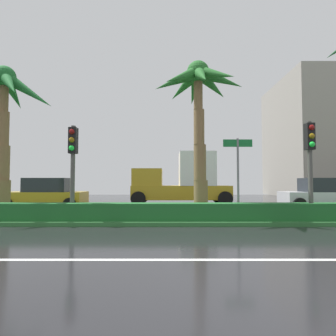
{
  "coord_description": "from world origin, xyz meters",
  "views": [
    {
      "loc": [
        -0.84,
        -3.57,
        1.51
      ],
      "look_at": [
        -0.8,
        10.83,
        2.21
      ],
      "focal_mm": 30.41,
      "sensor_mm": 36.0,
      "label": 1
    }
  ],
  "objects_px": {
    "street_name_sign": "(237,167)",
    "box_truck_lead": "(181,181)",
    "traffic_signal_median_right": "(309,152)",
    "car_in_traffic_leading": "(46,194)",
    "traffic_signal_median_left": "(72,154)",
    "palm_tree_centre_left": "(198,94)",
    "palm_tree_mid_left": "(3,98)",
    "car_in_traffic_second": "(322,194)"
  },
  "relations": [
    {
      "from": "palm_tree_centre_left",
      "to": "car_in_traffic_second",
      "type": "xyz_separation_m",
      "value": [
        7.32,
        4.46,
        -4.21
      ]
    },
    {
      "from": "palm_tree_centre_left",
      "to": "car_in_traffic_second",
      "type": "bearing_deg",
      "value": 31.37
    },
    {
      "from": "traffic_signal_median_left",
      "to": "car_in_traffic_second",
      "type": "height_order",
      "value": "traffic_signal_median_left"
    },
    {
      "from": "street_name_sign",
      "to": "box_truck_lead",
      "type": "bearing_deg",
      "value": 101.77
    },
    {
      "from": "street_name_sign",
      "to": "box_truck_lead",
      "type": "distance_m",
      "value": 8.37
    },
    {
      "from": "car_in_traffic_leading",
      "to": "palm_tree_centre_left",
      "type": "bearing_deg",
      "value": 150.48
    },
    {
      "from": "traffic_signal_median_left",
      "to": "car_in_traffic_second",
      "type": "relative_size",
      "value": 0.8
    },
    {
      "from": "box_truck_lead",
      "to": "car_in_traffic_second",
      "type": "height_order",
      "value": "box_truck_lead"
    },
    {
      "from": "traffic_signal_median_left",
      "to": "traffic_signal_median_right",
      "type": "xyz_separation_m",
      "value": [
        8.59,
        -0.26,
        0.07
      ]
    },
    {
      "from": "traffic_signal_median_left",
      "to": "street_name_sign",
      "type": "distance_m",
      "value": 6.15
    },
    {
      "from": "car_in_traffic_leading",
      "to": "box_truck_lead",
      "type": "xyz_separation_m",
      "value": [
        7.66,
        3.09,
        0.72
      ]
    },
    {
      "from": "palm_tree_mid_left",
      "to": "street_name_sign",
      "type": "height_order",
      "value": "palm_tree_mid_left"
    },
    {
      "from": "car_in_traffic_leading",
      "to": "box_truck_lead",
      "type": "bearing_deg",
      "value": -158.03
    },
    {
      "from": "box_truck_lead",
      "to": "street_name_sign",
      "type": "bearing_deg",
      "value": 101.77
    },
    {
      "from": "palm_tree_mid_left",
      "to": "box_truck_lead",
      "type": "xyz_separation_m",
      "value": [
        7.84,
        7.06,
        -3.49
      ]
    },
    {
      "from": "palm_tree_mid_left",
      "to": "street_name_sign",
      "type": "xyz_separation_m",
      "value": [
        9.54,
        -1.12,
        -2.96
      ]
    },
    {
      "from": "palm_tree_mid_left",
      "to": "box_truck_lead",
      "type": "height_order",
      "value": "palm_tree_mid_left"
    },
    {
      "from": "palm_tree_mid_left",
      "to": "traffic_signal_median_left",
      "type": "relative_size",
      "value": 1.83
    },
    {
      "from": "traffic_signal_median_right",
      "to": "car_in_traffic_leading",
      "type": "height_order",
      "value": "traffic_signal_median_right"
    },
    {
      "from": "traffic_signal_median_right",
      "to": "traffic_signal_median_left",
      "type": "bearing_deg",
      "value": 178.27
    },
    {
      "from": "palm_tree_centre_left",
      "to": "street_name_sign",
      "type": "relative_size",
      "value": 2.08
    },
    {
      "from": "car_in_traffic_second",
      "to": "car_in_traffic_leading",
      "type": "bearing_deg",
      "value": -0.15
    },
    {
      "from": "traffic_signal_median_right",
      "to": "palm_tree_mid_left",
      "type": "bearing_deg",
      "value": 172.09
    },
    {
      "from": "box_truck_lead",
      "to": "traffic_signal_median_right",
      "type": "bearing_deg",
      "value": 115.5
    },
    {
      "from": "palm_tree_mid_left",
      "to": "palm_tree_centre_left",
      "type": "relative_size",
      "value": 1.0
    },
    {
      "from": "palm_tree_mid_left",
      "to": "street_name_sign",
      "type": "relative_size",
      "value": 2.09
    },
    {
      "from": "traffic_signal_median_right",
      "to": "car_in_traffic_second",
      "type": "relative_size",
      "value": 0.82
    },
    {
      "from": "street_name_sign",
      "to": "car_in_traffic_second",
      "type": "bearing_deg",
      "value": 40.52
    },
    {
      "from": "traffic_signal_median_right",
      "to": "box_truck_lead",
      "type": "height_order",
      "value": "traffic_signal_median_right"
    },
    {
      "from": "palm_tree_mid_left",
      "to": "traffic_signal_median_right",
      "type": "distance_m",
      "value": 12.36
    },
    {
      "from": "palm_tree_centre_left",
      "to": "traffic_signal_median_left",
      "type": "relative_size",
      "value": 1.82
    },
    {
      "from": "palm_tree_mid_left",
      "to": "palm_tree_centre_left",
      "type": "bearing_deg",
      "value": -3.76
    },
    {
      "from": "car_in_traffic_second",
      "to": "traffic_signal_median_left",
      "type": "bearing_deg",
      "value": 23.9
    },
    {
      "from": "traffic_signal_median_right",
      "to": "street_name_sign",
      "type": "xyz_separation_m",
      "value": [
        -2.46,
        0.54,
        -0.51
      ]
    },
    {
      "from": "traffic_signal_median_right",
      "to": "car_in_traffic_leading",
      "type": "xyz_separation_m",
      "value": [
        -11.82,
        5.64,
        -1.76
      ]
    },
    {
      "from": "traffic_signal_median_left",
      "to": "street_name_sign",
      "type": "xyz_separation_m",
      "value": [
        6.13,
        0.29,
        -0.43
      ]
    },
    {
      "from": "traffic_signal_median_left",
      "to": "traffic_signal_median_right",
      "type": "relative_size",
      "value": 0.97
    },
    {
      "from": "street_name_sign",
      "to": "traffic_signal_median_left",
      "type": "bearing_deg",
      "value": -177.34
    },
    {
      "from": "palm_tree_mid_left",
      "to": "traffic_signal_median_right",
      "type": "relative_size",
      "value": 1.77
    },
    {
      "from": "palm_tree_mid_left",
      "to": "box_truck_lead",
      "type": "bearing_deg",
      "value": 42.0
    },
    {
      "from": "traffic_signal_median_left",
      "to": "street_name_sign",
      "type": "relative_size",
      "value": 1.14
    },
    {
      "from": "palm_tree_centre_left",
      "to": "traffic_signal_median_right",
      "type": "distance_m",
      "value": 4.71
    }
  ]
}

